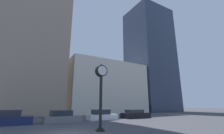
{
  "coord_description": "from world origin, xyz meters",
  "views": [
    {
      "loc": [
        -2.94,
        -10.98,
        1.95
      ],
      "look_at": [
        9.78,
        10.8,
        8.34
      ],
      "focal_mm": 24.0,
      "sensor_mm": 36.0,
      "label": 1
    }
  ],
  "objects_px": {
    "car_navy": "(9,119)",
    "car_white": "(102,115)",
    "car_grey": "(62,117)",
    "car_black": "(135,114)",
    "street_clock": "(101,86)"
  },
  "relations": [
    {
      "from": "car_white",
      "to": "car_black",
      "type": "distance_m",
      "value": 5.72
    },
    {
      "from": "car_white",
      "to": "car_black",
      "type": "height_order",
      "value": "car_white"
    },
    {
      "from": "street_clock",
      "to": "car_grey",
      "type": "distance_m",
      "value": 8.23
    },
    {
      "from": "car_grey",
      "to": "car_white",
      "type": "height_order",
      "value": "car_grey"
    },
    {
      "from": "car_grey",
      "to": "car_navy",
      "type": "bearing_deg",
      "value": 176.67
    },
    {
      "from": "car_white",
      "to": "car_black",
      "type": "bearing_deg",
      "value": 0.38
    },
    {
      "from": "car_navy",
      "to": "car_white",
      "type": "xyz_separation_m",
      "value": [
        10.45,
        0.3,
        -0.05
      ]
    },
    {
      "from": "car_white",
      "to": "car_grey",
      "type": "bearing_deg",
      "value": -173.76
    },
    {
      "from": "car_grey",
      "to": "car_white",
      "type": "xyz_separation_m",
      "value": [
        5.33,
        0.42,
        -0.0
      ]
    },
    {
      "from": "car_navy",
      "to": "car_white",
      "type": "distance_m",
      "value": 10.46
    },
    {
      "from": "street_clock",
      "to": "car_grey",
      "type": "xyz_separation_m",
      "value": [
        -1.21,
        7.6,
        -2.9
      ]
    },
    {
      "from": "car_navy",
      "to": "car_grey",
      "type": "bearing_deg",
      "value": 0.69
    },
    {
      "from": "car_grey",
      "to": "car_black",
      "type": "xyz_separation_m",
      "value": [
        11.05,
        0.28,
        -0.03
      ]
    },
    {
      "from": "street_clock",
      "to": "car_black",
      "type": "bearing_deg",
      "value": 38.7
    },
    {
      "from": "car_white",
      "to": "car_black",
      "type": "xyz_separation_m",
      "value": [
        5.72,
        -0.14,
        -0.03
      ]
    }
  ]
}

